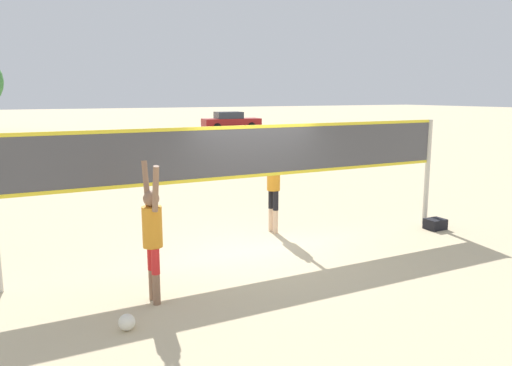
# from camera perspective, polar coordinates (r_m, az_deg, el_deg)

# --- Properties ---
(ground_plane) EXTENTS (200.00, 200.00, 0.00)m
(ground_plane) POSITION_cam_1_polar(r_m,az_deg,el_deg) (9.60, 0.00, -7.75)
(ground_plane) COLOR beige
(volleyball_net) EXTENTS (8.84, 0.11, 2.39)m
(volleyball_net) POSITION_cam_1_polar(r_m,az_deg,el_deg) (9.21, 0.00, 2.64)
(volleyball_net) COLOR beige
(volleyball_net) RESTS_ON ground_plane
(player_spiker) EXTENTS (0.28, 0.69, 2.02)m
(player_spiker) POSITION_cam_1_polar(r_m,az_deg,el_deg) (7.17, -11.76, -5.36)
(player_spiker) COLOR #8C664C
(player_spiker) RESTS_ON ground_plane
(player_blocker) EXTENTS (0.28, 0.72, 2.26)m
(player_blocker) POSITION_cam_1_polar(r_m,az_deg,el_deg) (10.60, 2.02, 0.64)
(player_blocker) COLOR beige
(player_blocker) RESTS_ON ground_plane
(volleyball) EXTENTS (0.21, 0.21, 0.21)m
(volleyball) POSITION_cam_1_polar(r_m,az_deg,el_deg) (6.73, -14.55, -15.15)
(volleyball) COLOR silver
(volleyball) RESTS_ON ground_plane
(gear_bag) EXTENTS (0.41, 0.35, 0.23)m
(gear_bag) POSITION_cam_1_polar(r_m,az_deg,el_deg) (11.75, 19.80, -4.43)
(gear_bag) COLOR black
(gear_bag) RESTS_ON ground_plane
(parked_car_near) EXTENTS (4.95, 2.37, 1.50)m
(parked_car_near) POSITION_cam_1_polar(r_m,az_deg,el_deg) (41.94, -2.90, 7.00)
(parked_car_near) COLOR maroon
(parked_car_near) RESTS_ON ground_plane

